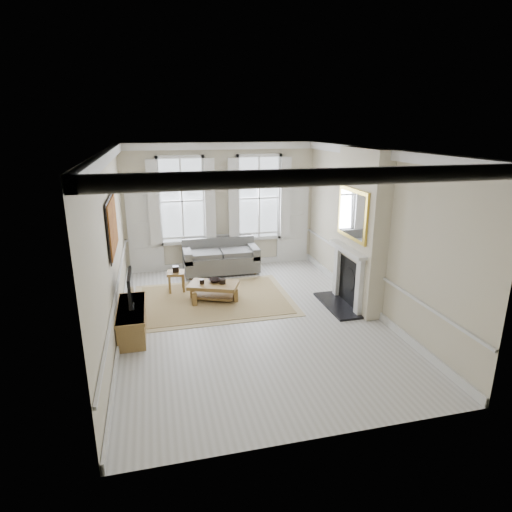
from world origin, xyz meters
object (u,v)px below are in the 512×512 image
object	(u,v)px
sofa	(220,259)
side_table	(176,276)
tv_stand	(132,320)
coffee_table	(213,287)

from	to	relation	value
sofa	side_table	distance (m)	1.72
side_table	tv_stand	bearing A→B (deg)	-115.63
coffee_table	tv_stand	distance (m)	2.13
tv_stand	side_table	bearing A→B (deg)	64.37
sofa	side_table	xyz separation A→B (m)	(-1.26, -1.17, 0.02)
side_table	tv_stand	size ratio (longest dim) A/B	0.33
sofa	tv_stand	world-z (taller)	sofa
coffee_table	side_table	bearing A→B (deg)	157.75
side_table	coffee_table	xyz separation A→B (m)	(0.78, -0.76, -0.06)
side_table	coffee_table	size ratio (longest dim) A/B	0.40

